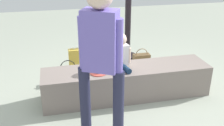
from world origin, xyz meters
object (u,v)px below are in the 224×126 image
object	(u,v)px
adult_standing	(101,51)
water_bottle_near_gift	(163,69)
handbag_brown_canvas	(141,60)
cake_plate	(99,72)
cake_box_white	(96,73)
gift_bag	(75,58)
handbag_black_leather	(68,74)
party_cup_red	(112,59)
child_seated	(121,53)

from	to	relation	value
adult_standing	water_bottle_near_gift	size ratio (longest dim) A/B	7.11
handbag_brown_canvas	water_bottle_near_gift	bearing A→B (deg)	-56.79
cake_plate	cake_box_white	distance (m)	0.89
gift_bag	cake_box_white	size ratio (longest dim) A/B	1.19
cake_plate	handbag_black_leather	xyz separation A→B (m)	(-0.36, 0.68, -0.32)
gift_bag	cake_box_white	world-z (taller)	gift_bag
gift_bag	handbag_brown_canvas	world-z (taller)	gift_bag
adult_standing	cake_box_white	world-z (taller)	adult_standing
gift_bag	handbag_brown_canvas	bearing A→B (deg)	-11.28
cake_plate	handbag_brown_canvas	distance (m)	1.40
gift_bag	water_bottle_near_gift	size ratio (longest dim) A/B	1.61
adult_standing	party_cup_red	world-z (taller)	adult_standing
cake_plate	gift_bag	distance (m)	1.27
cake_box_white	water_bottle_near_gift	bearing A→B (deg)	-9.39
party_cup_red	handbag_black_leather	distance (m)	1.08
cake_plate	party_cup_red	xyz separation A→B (m)	(0.49, 1.34, -0.41)
adult_standing	gift_bag	distance (m)	2.06
gift_bag	cake_box_white	xyz separation A→B (m)	(0.30, -0.43, -0.11)
party_cup_red	cake_plate	bearing A→B (deg)	-110.22
cake_plate	gift_bag	xyz separation A→B (m)	(-0.21, 1.22, -0.29)
cake_plate	gift_bag	size ratio (longest dim) A/B	0.60
handbag_black_leather	cake_box_white	bearing A→B (deg)	12.63
child_seated	cake_plate	world-z (taller)	child_seated
water_bottle_near_gift	handbag_brown_canvas	size ratio (longest dim) A/B	0.68
cake_plate	cake_box_white	world-z (taller)	cake_plate
handbag_brown_canvas	party_cup_red	bearing A→B (deg)	141.45
cake_box_white	handbag_brown_canvas	world-z (taller)	handbag_brown_canvas
gift_bag	handbag_brown_canvas	distance (m)	1.16
party_cup_red	gift_bag	bearing A→B (deg)	-170.01
handbag_brown_canvas	handbag_black_leather	bearing A→B (deg)	-166.76
cake_box_white	handbag_black_leather	size ratio (longest dim) A/B	0.85
cake_plate	handbag_black_leather	distance (m)	0.84
cake_plate	water_bottle_near_gift	bearing A→B (deg)	27.13
handbag_brown_canvas	cake_box_white	bearing A→B (deg)	-166.43
water_bottle_near_gift	handbag_brown_canvas	bearing A→B (deg)	123.21
child_seated	handbag_brown_canvas	size ratio (longest dim) A/B	1.41
cake_box_white	handbag_black_leather	xyz separation A→B (m)	(-0.46, -0.10, 0.08)
party_cup_red	handbag_brown_canvas	xyz separation A→B (m)	(0.44, -0.35, 0.08)
adult_standing	handbag_brown_canvas	xyz separation A→B (m)	(1.02, 1.65, -0.88)
handbag_black_leather	handbag_brown_canvas	distance (m)	1.33
adult_standing	handbag_brown_canvas	distance (m)	2.13
child_seated	party_cup_red	distance (m)	1.39
gift_bag	party_cup_red	xyz separation A→B (m)	(0.70, 0.12, -0.12)
party_cup_red	cake_box_white	distance (m)	0.68
child_seated	adult_standing	distance (m)	0.93
handbag_black_leather	cake_plate	bearing A→B (deg)	-62.26
cake_plate	cake_box_white	size ratio (longest dim) A/B	0.71
child_seated	handbag_brown_canvas	distance (m)	1.20
child_seated	water_bottle_near_gift	world-z (taller)	child_seated
party_cup_red	cake_box_white	world-z (taller)	cake_box_white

